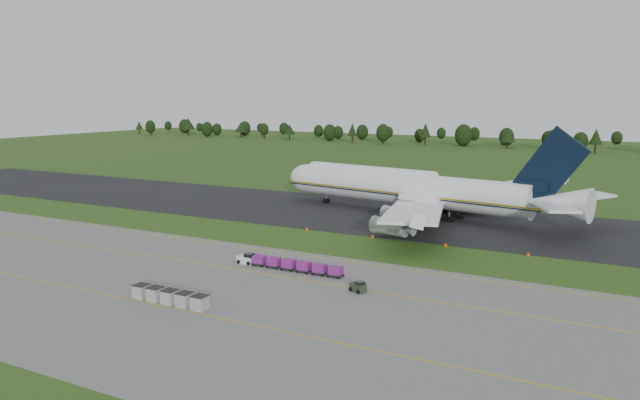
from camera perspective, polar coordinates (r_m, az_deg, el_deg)
The scene contains 10 objects.
ground at distance 113.79m, azimuth -1.34°, elevation -3.69°, with size 600.00×600.00×0.00m, color #294A16.
apron at distance 86.92m, azimuth -12.59°, elevation -8.10°, with size 300.00×52.00×0.06m, color slate.
taxiway at distance 138.28m, azimuth 4.40°, elevation -1.32°, with size 300.00×40.00×0.08m, color black.
apron_markings at distance 92.07m, azimuth -9.72°, elevation -6.98°, with size 300.00×30.20×0.01m.
tree_line at distance 321.38m, azimuth 21.21°, elevation 5.32°, with size 520.92×22.90×11.79m.
aircraft at distance 138.24m, azimuth 8.35°, elevation 1.05°, with size 73.43×70.11×20.54m.
baggage_train at distance 94.56m, azimuth -3.04°, elevation -5.88°, with size 18.13×1.64×1.58m.
utility_cart at distance 84.38m, azimuth 3.49°, elevation -8.00°, with size 2.41×1.94×1.15m.
uld_row at distance 81.80m, azimuth -13.58°, elevation -8.59°, with size 11.40×1.80×1.78m.
edge_markers at distance 112.84m, azimuth 8.05°, elevation -3.75°, with size 42.06×0.30×0.60m.
Camera 1 is at (54.77, -96.28, 26.02)m, focal length 35.00 mm.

